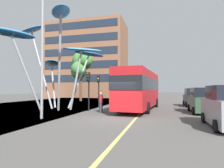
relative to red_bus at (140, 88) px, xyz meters
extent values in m
cube|color=#54514F|center=(-0.97, -6.01, -2.17)|extent=(120.00, 240.00, 0.10)
cube|color=#E0D666|center=(0.32, -6.01, -2.12)|extent=(0.16, 144.00, 0.01)
cube|color=red|center=(0.00, 0.00, -0.12)|extent=(3.33, 10.76, 3.29)
cube|color=black|center=(0.00, 0.00, 0.34)|extent=(3.36, 10.87, 1.05)
cube|color=yellow|center=(0.45, 5.21, 1.22)|extent=(1.34, 0.21, 0.36)
cube|color=#B2B2B7|center=(0.00, 0.00, 1.64)|extent=(2.13, 3.85, 0.24)
cylinder|color=black|center=(1.49, 3.16, -1.64)|extent=(0.36, 0.98, 0.96)
cylinder|color=black|center=(-0.93, 3.37, -1.64)|extent=(0.36, 0.98, 0.96)
cylinder|color=black|center=(0.96, -3.01, -1.64)|extent=(0.36, 0.98, 0.96)
cylinder|color=black|center=(-1.46, -2.80, -1.64)|extent=(0.36, 0.98, 0.96)
cylinder|color=#9EA0A5|center=(-5.96, -1.59, 0.78)|extent=(1.40, 0.29, 5.84)
ellipsoid|color=#4CA3E5|center=(-5.37, -1.63, 3.68)|extent=(4.31, 1.83, 1.01)
cylinder|color=#9EA0A5|center=(-6.65, 0.72, 0.90)|extent=(1.69, 2.54, 6.11)
ellipsoid|color=#2D7FD1|center=(-5.94, 1.86, 3.92)|extent=(3.54, 4.30, 0.51)
cylinder|color=#9EA0A5|center=(-9.92, 0.81, 0.45)|extent=(2.15, 2.49, 5.24)
ellipsoid|color=#4299E0|center=(-10.86, 1.92, 3.02)|extent=(3.86, 4.15, 0.77)
cylinder|color=#9EA0A5|center=(-10.24, -1.02, 2.11)|extent=(3.24, 0.82, 8.52)
ellipsoid|color=#4299E0|center=(-11.75, -0.72, 6.34)|extent=(3.90, 2.21, 1.02)
cylinder|color=#9EA0A5|center=(-9.70, -3.95, 1.28)|extent=(1.77, 2.47, 6.87)
ellipsoid|color=#388EDB|center=(-10.45, -5.05, 4.68)|extent=(3.43, 4.17, 0.79)
cylinder|color=#9EA0A5|center=(-6.58, -3.65, 2.02)|extent=(1.70, 2.47, 8.34)
ellipsoid|color=#4299E0|center=(-5.87, -4.75, 6.16)|extent=(2.87, 3.31, 0.52)
cylinder|color=black|center=(-4.36, -2.32, -0.36)|extent=(0.12, 0.12, 3.52)
cube|color=black|center=(-4.36, -2.46, 1.00)|extent=(0.28, 0.24, 0.80)
sphere|color=red|center=(-4.36, -2.59, 1.26)|extent=(0.18, 0.18, 0.18)
sphere|color=#3A2707|center=(-4.36, -2.59, 1.00)|extent=(0.18, 0.18, 0.18)
sphere|color=black|center=(-4.36, -2.59, 0.74)|extent=(0.18, 0.18, 0.18)
cylinder|color=black|center=(-4.67, 1.48, -0.35)|extent=(0.12, 0.12, 3.54)
cube|color=black|center=(-4.67, 1.34, 1.02)|extent=(0.28, 0.24, 0.80)
sphere|color=#390706|center=(-4.67, 1.21, 1.28)|extent=(0.18, 0.18, 0.18)
sphere|color=orange|center=(-4.67, 1.21, 1.02)|extent=(0.18, 0.18, 0.18)
sphere|color=black|center=(-4.67, 1.21, 0.76)|extent=(0.18, 0.18, 0.18)
cylinder|color=black|center=(-4.65, 7.64, -0.33)|extent=(0.12, 0.12, 3.57)
cube|color=black|center=(-4.65, 7.50, 1.05)|extent=(0.28, 0.24, 0.80)
sphere|color=#390706|center=(-4.65, 7.37, 1.31)|extent=(0.18, 0.18, 0.18)
sphere|color=orange|center=(-4.65, 7.37, 1.05)|extent=(0.18, 0.18, 0.18)
sphere|color=black|center=(-4.65, 7.37, 0.79)|extent=(0.18, 0.18, 0.18)
cylinder|color=black|center=(4.43, -6.31, -1.82)|extent=(0.20, 0.60, 0.60)
cylinder|color=black|center=(4.43, -8.98, -1.82)|extent=(0.20, 0.60, 0.60)
cube|color=#2D5138|center=(5.39, -1.21, -1.36)|extent=(1.87, 4.29, 1.16)
cube|color=black|center=(5.39, -1.21, -0.39)|extent=(1.72, 2.36, 0.78)
cylinder|color=black|center=(6.32, 0.12, -1.82)|extent=(0.20, 0.60, 0.60)
cylinder|color=black|center=(4.46, 0.12, -1.82)|extent=(0.20, 0.60, 0.60)
cylinder|color=black|center=(6.32, -2.54, -1.82)|extent=(0.20, 0.60, 0.60)
cylinder|color=black|center=(4.46, -2.54, -1.82)|extent=(0.20, 0.60, 0.60)
cube|color=black|center=(5.65, 5.26, -1.38)|extent=(1.89, 4.15, 1.11)
cube|color=black|center=(5.65, 5.26, -0.43)|extent=(1.73, 2.28, 0.81)
cylinder|color=black|center=(6.59, 6.55, -1.82)|extent=(0.20, 0.60, 0.60)
cylinder|color=black|center=(4.71, 6.55, -1.82)|extent=(0.20, 0.60, 0.60)
cylinder|color=black|center=(6.59, 3.98, -1.82)|extent=(0.20, 0.60, 0.60)
cylinder|color=black|center=(4.71, 3.98, -1.82)|extent=(0.20, 0.60, 0.60)
cylinder|color=gray|center=(-5.78, -7.32, 2.06)|extent=(0.18, 0.18, 8.36)
cylinder|color=brown|center=(-11.40, 11.93, -0.16)|extent=(0.43, 0.43, 3.92)
sphere|color=#428438|center=(-10.28, 11.19, 4.79)|extent=(2.44, 2.44, 2.44)
sphere|color=#428438|center=(-12.04, 12.51, 3.00)|extent=(2.62, 2.62, 2.62)
sphere|color=#428438|center=(-11.45, 12.57, 4.87)|extent=(3.49, 3.49, 3.49)
sphere|color=#428438|center=(-11.62, 11.31, 2.92)|extent=(2.46, 2.46, 2.46)
sphere|color=#428438|center=(-11.43, 11.09, 3.30)|extent=(2.57, 2.57, 2.57)
cylinder|color=#2D3342|center=(-2.92, -3.21, -1.67)|extent=(0.29, 0.29, 0.89)
cylinder|color=maroon|center=(-2.92, -3.21, -0.92)|extent=(0.34, 0.34, 0.61)
sphere|color=tan|center=(-2.92, -3.21, -0.51)|extent=(0.22, 0.22, 0.22)
cube|color=brown|center=(-16.67, 28.18, 7.36)|extent=(19.76, 10.29, 18.96)
cube|color=#1E2838|center=(-16.67, 23.01, 2.46)|extent=(18.57, 0.08, 1.77)
cube|color=#1E2838|center=(-16.67, 23.01, 5.62)|extent=(18.57, 0.08, 1.77)
cube|color=#1E2838|center=(-16.67, 23.01, 8.78)|extent=(18.57, 0.08, 1.77)
cube|color=#1E2838|center=(-16.67, 23.01, 11.94)|extent=(18.57, 0.08, 1.77)
cube|color=#1E2838|center=(-16.67, 23.01, 15.10)|extent=(18.57, 0.08, 1.77)
camera|label=1|loc=(2.01, -18.63, -0.15)|focal=30.71mm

